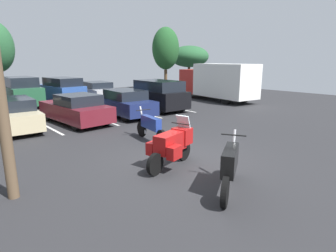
% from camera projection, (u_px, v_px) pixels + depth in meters
% --- Properties ---
extents(ground, '(44.00, 44.00, 0.10)m').
position_uv_depth(ground, '(180.00, 160.00, 8.89)').
color(ground, '#262628').
extents(motorcycle_touring, '(2.05, 1.06, 1.44)m').
position_uv_depth(motorcycle_touring, '(172.00, 144.00, 8.13)').
color(motorcycle_touring, black).
rests_on(motorcycle_touring, ground).
extents(motorcycle_second, '(1.99, 1.24, 1.32)m').
position_uv_depth(motorcycle_second, '(230.00, 166.00, 6.58)').
color(motorcycle_second, black).
rests_on(motorcycle_second, ground).
extents(motorcycle_third, '(0.64, 2.23, 1.25)m').
position_uv_depth(motorcycle_third, '(151.00, 127.00, 10.74)').
color(motorcycle_third, black).
rests_on(motorcycle_third, ground).
extents(parking_stripes, '(13.54, 4.63, 0.01)m').
position_uv_depth(parking_stripes, '(73.00, 122.00, 14.24)').
color(parking_stripes, silver).
rests_on(parking_stripes, ground).
extents(car_champagne, '(2.09, 4.65, 1.43)m').
position_uv_depth(car_champagne, '(11.00, 114.00, 12.53)').
color(car_champagne, '#C1B289').
rests_on(car_champagne, ground).
extents(car_maroon, '(2.13, 4.60, 1.45)m').
position_uv_depth(car_maroon, '(76.00, 109.00, 13.83)').
color(car_maroon, maroon).
rests_on(car_maroon, ground).
extents(car_navy, '(2.07, 4.59, 1.47)m').
position_uv_depth(car_navy, '(124.00, 103.00, 15.69)').
color(car_navy, navy).
rests_on(car_navy, ground).
extents(car_black, '(2.12, 4.56, 1.85)m').
position_uv_depth(car_black, '(157.00, 95.00, 17.56)').
color(car_black, black).
rests_on(car_black, ground).
extents(car_far_green, '(1.84, 4.51, 1.99)m').
position_uv_depth(car_far_green, '(21.00, 92.00, 18.84)').
color(car_far_green, '#235638').
rests_on(car_far_green, ground).
extents(car_far_blue, '(2.20, 4.36, 1.85)m').
position_uv_depth(car_far_blue, '(62.00, 90.00, 20.42)').
color(car_far_blue, '#2D519E').
rests_on(car_far_blue, ground).
extents(car_far_silver, '(2.24, 4.76, 1.43)m').
position_uv_depth(car_far_silver, '(97.00, 91.00, 21.96)').
color(car_far_silver, '#B7B7BC').
rests_on(car_far_silver, ground).
extents(box_truck, '(3.08, 7.07, 2.81)m').
position_uv_depth(box_truck, '(217.00, 81.00, 21.60)').
color(box_truck, '#A51E19').
rests_on(box_truck, ground).
extents(tree_center_left, '(2.82, 2.82, 6.42)m').
position_uv_depth(tree_center_left, '(166.00, 49.00, 29.07)').
color(tree_center_left, '#4C3823').
rests_on(tree_center_left, ground).
extents(tree_left, '(4.79, 4.79, 4.83)m').
position_uv_depth(tree_left, '(189.00, 57.00, 34.42)').
color(tree_left, '#4C3823').
rests_on(tree_left, ground).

